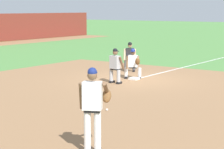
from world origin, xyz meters
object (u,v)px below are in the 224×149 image
at_px(baseball, 107,110).
at_px(umpire, 130,56).
at_px(first_base_bag, 134,79).
at_px(baserunner, 115,64).
at_px(first_baseman, 133,62).
at_px(pitcher, 93,105).

xyz_separation_m(baseball, umpire, (7.39, 3.96, 0.76)).
height_order(first_base_bag, baseball, first_base_bag).
bearing_deg(baserunner, umpire, 22.90).
height_order(first_base_bag, umpire, umpire).
relative_size(first_base_bag, baseball, 5.14).
relative_size(baseball, first_baseman, 0.06).
relative_size(baserunner, umpire, 1.00).
distance_m(first_base_bag, baserunner, 1.48).
bearing_deg(pitcher, baseball, 31.67).
relative_size(baseball, pitcher, 0.04).
relative_size(first_base_bag, baserunner, 0.26).
distance_m(first_baseman, baserunner, 1.42).
bearing_deg(baseball, baserunner, 31.91).
bearing_deg(baserunner, first_base_bag, -5.93).
relative_size(pitcher, baserunner, 1.27).
height_order(first_baseman, baserunner, baserunner).
bearing_deg(first_baseman, baserunner, -179.06).
height_order(pitcher, umpire, pitcher).
relative_size(pitcher, umpire, 1.27).
distance_m(baseball, pitcher, 4.01).
xyz_separation_m(first_baseman, baserunner, (-1.42, -0.02, 0.06)).
height_order(baseball, baserunner, baserunner).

